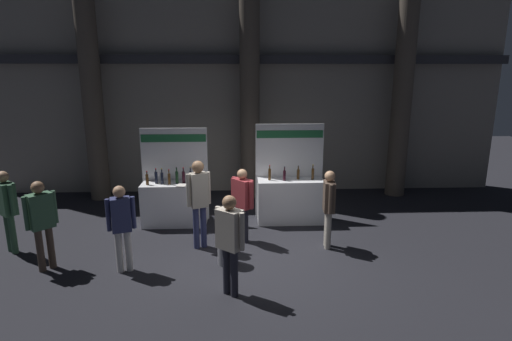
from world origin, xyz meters
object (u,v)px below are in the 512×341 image
Objects in this scene: exhibitor_booth_0 at (175,200)px; visitor_4 at (6,204)px; visitor_7 at (329,203)px; visitor_3 at (242,199)px; visitor_6 at (41,218)px; visitor_2 at (230,236)px; visitor_5 at (199,197)px; exhibitor_booth_1 at (290,197)px; trash_bin at (227,247)px; visitor_1 at (122,222)px.

exhibitor_booth_0 is 3.37m from visitor_4.
exhibitor_booth_0 is 3.65m from visitor_7.
visitor_6 is (-3.58, -1.13, 0.05)m from visitor_3.
exhibitor_booth_0 is 1.34× the size of visitor_6.
visitor_5 reaches higher than visitor_2.
exhibitor_booth_1 is 3.56× the size of trash_bin.
visitor_2 is (0.09, -1.11, 0.68)m from trash_bin.
visitor_5 is 1.09× the size of visitor_6.
visitor_7 is at bearing -140.06° from visitor_4.
visitor_5 is (-0.87, -0.28, 0.14)m from visitor_3.
trash_bin is at bearing -148.87° from visitor_4.
visitor_1 is 2.12m from visitor_2.
exhibitor_booth_0 is 1.23× the size of visitor_5.
visitor_4 is at bearing 170.83° from trash_bin.
exhibitor_booth_0 is at bearing -164.96° from visitor_3.
visitor_1 is at bearing -160.10° from visitor_4.
exhibitor_booth_0 is at bearing 152.27° from visitor_2.
visitor_1 is (-0.56, -2.35, 0.34)m from exhibitor_booth_0.
visitor_6 is (-3.36, 1.01, -0.01)m from visitor_2.
exhibitor_booth_0 is 2.45m from visitor_1.
visitor_3 is (1.58, -1.10, 0.35)m from exhibitor_booth_0.
visitor_5 is at bearing 148.78° from visitor_2.
visitor_1 is 2.49m from visitor_3.
visitor_7 is at bearing 17.77° from trash_bin.
visitor_2 is at bearing -162.03° from visitor_4.
exhibitor_booth_1 is at bearing 106.96° from visitor_2.
exhibitor_booth_1 is 1.68m from visitor_7.
exhibitor_booth_1 is 5.27m from visitor_6.
exhibitor_booth_0 reaches higher than visitor_7.
visitor_4 is (-5.75, -1.50, 0.40)m from exhibitor_booth_1.
exhibitor_booth_1 is 2.65m from trash_bin.
exhibitor_booth_0 reaches higher than visitor_6.
visitor_6 is (-2.71, -0.85, -0.09)m from visitor_5.
visitor_7 reaches higher than visitor_1.
visitor_5 is (-0.65, 1.86, 0.08)m from visitor_2.
visitor_2 is at bearing -67.24° from exhibitor_booth_0.
visitor_5 is (-2.02, -1.44, 0.47)m from exhibitor_booth_1.
visitor_2 is 2.63m from visitor_7.
visitor_7 is (3.31, -1.48, 0.35)m from exhibitor_booth_0.
exhibitor_booth_1 is 1.67m from visitor_3.
exhibitor_booth_1 is at bearing -19.70° from visitor_6.
exhibitor_booth_0 reaches higher than trash_bin.
exhibitor_booth_0 reaches higher than visitor_3.
trash_bin is 0.40× the size of visitor_1.
exhibitor_booth_0 reaches higher than visitor_5.
visitor_6 is at bearing -178.39° from trash_bin.
visitor_5 reaches higher than visitor_7.
visitor_5 is at bearing 20.37° from visitor_1.
visitor_3 is 3.75m from visitor_6.
visitor_2 is at bearing -62.36° from visitor_6.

